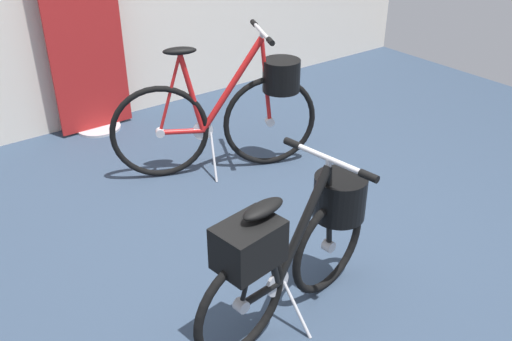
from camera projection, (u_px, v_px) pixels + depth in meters
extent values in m
plane|color=#2D3D51|center=(297.00, 267.00, 3.08)|extent=(7.02, 7.02, 0.00)
cylinder|color=#B7B7BC|center=(99.00, 128.00, 4.64)|extent=(0.36, 0.36, 0.02)
cube|color=#A51E1E|center=(81.00, 12.00, 4.17)|extent=(0.60, 0.02, 1.89)
torus|color=black|center=(328.00, 246.00, 2.81)|extent=(0.53, 0.12, 0.53)
cylinder|color=#B7B7BC|center=(328.00, 246.00, 2.81)|extent=(0.07, 0.06, 0.06)
torus|color=black|center=(241.00, 306.00, 2.44)|extent=(0.53, 0.12, 0.53)
cylinder|color=#B7B7BC|center=(241.00, 306.00, 2.44)|extent=(0.07, 0.06, 0.06)
cylinder|color=black|center=(260.00, 294.00, 2.51)|extent=(0.24, 0.07, 0.05)
cylinder|color=black|center=(303.00, 225.00, 2.57)|extent=(0.37, 0.09, 0.51)
cylinder|color=black|center=(271.00, 250.00, 2.45)|extent=(0.14, 0.05, 0.45)
cylinder|color=black|center=(260.00, 294.00, 2.51)|extent=(0.23, 0.06, 0.04)
cylinder|color=black|center=(328.00, 208.00, 2.68)|extent=(0.08, 0.04, 0.48)
cylinder|color=black|center=(252.00, 260.00, 2.37)|extent=(0.16, 0.04, 0.43)
ellipsoid|color=black|center=(263.00, 209.00, 2.30)|extent=(0.23, 0.12, 0.05)
cylinder|color=#B7B7BC|center=(329.00, 163.00, 2.54)|extent=(0.03, 0.03, 0.04)
cylinder|color=#B7B7BC|center=(329.00, 159.00, 2.53)|extent=(0.09, 0.44, 0.03)
cylinder|color=black|center=(369.00, 176.00, 2.39)|extent=(0.05, 0.09, 0.04)
cylinder|color=black|center=(293.00, 143.00, 2.66)|extent=(0.05, 0.09, 0.04)
cylinder|color=#B7B7BC|center=(277.00, 283.00, 2.58)|extent=(0.14, 0.03, 0.14)
cylinder|color=#B7B7BC|center=(297.00, 309.00, 2.62)|extent=(0.04, 0.19, 0.25)
cylinder|color=black|center=(340.00, 197.00, 2.72)|extent=(0.29, 0.29, 0.22)
cube|color=black|center=(249.00, 245.00, 2.32)|extent=(0.31, 0.24, 0.20)
torus|color=black|center=(270.00, 122.00, 3.96)|extent=(0.64, 0.30, 0.67)
cylinder|color=#B7B7BC|center=(270.00, 122.00, 3.96)|extent=(0.07, 0.07, 0.06)
torus|color=black|center=(160.00, 133.00, 3.80)|extent=(0.64, 0.30, 0.67)
cylinder|color=#B7B7BC|center=(160.00, 133.00, 3.80)|extent=(0.07, 0.07, 0.06)
cylinder|color=red|center=(182.00, 132.00, 3.83)|extent=(0.29, 0.15, 0.05)
cylinder|color=red|center=(232.00, 86.00, 3.76)|extent=(0.43, 0.22, 0.65)
cylinder|color=red|center=(192.00, 94.00, 3.72)|extent=(0.16, 0.10, 0.56)
cylinder|color=red|center=(182.00, 132.00, 3.83)|extent=(0.28, 0.14, 0.04)
cylinder|color=red|center=(266.00, 81.00, 3.80)|extent=(0.09, 0.06, 0.61)
cylinder|color=red|center=(170.00, 94.00, 3.69)|extent=(0.18, 0.10, 0.55)
ellipsoid|color=black|center=(180.00, 51.00, 3.56)|extent=(0.24, 0.17, 0.05)
cylinder|color=#B7B7BC|center=(262.00, 35.00, 3.64)|extent=(0.03, 0.03, 0.04)
cylinder|color=#B7B7BC|center=(262.00, 32.00, 3.63)|extent=(0.20, 0.41, 0.03)
cylinder|color=black|center=(270.00, 41.00, 3.44)|extent=(0.07, 0.10, 0.04)
cylinder|color=black|center=(254.00, 23.00, 3.81)|extent=(0.07, 0.10, 0.04)
cylinder|color=#B7B7BC|center=(203.00, 130.00, 3.87)|extent=(0.13, 0.07, 0.14)
cylinder|color=#B7B7BC|center=(214.00, 157.00, 3.89)|extent=(0.09, 0.18, 0.31)
cylinder|color=black|center=(281.00, 75.00, 3.81)|extent=(0.34, 0.34, 0.22)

